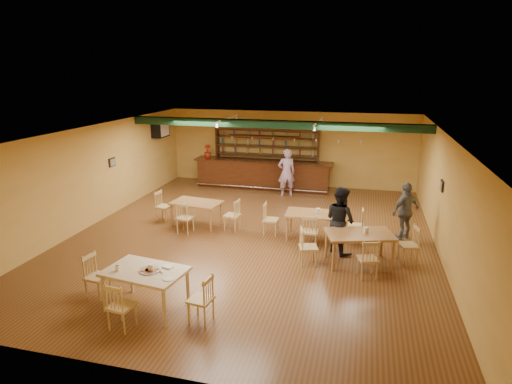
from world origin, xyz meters
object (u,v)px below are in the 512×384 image
(dining_table_a, at_px, (197,213))
(patron_bar, at_px, (286,172))
(dining_table_d, at_px, (359,248))
(near_table, at_px, (146,289))
(bar_counter, at_px, (263,174))
(dining_table_b, at_px, (312,225))
(patron_right_a, at_px, (340,220))

(dining_table_a, relative_size, patron_bar, 0.82)
(dining_table_a, height_order, dining_table_d, dining_table_d)
(dining_table_a, bearing_deg, dining_table_d, -10.98)
(patron_bar, bearing_deg, near_table, 59.87)
(dining_table_a, xyz_separation_m, patron_bar, (2.07, 3.83, 0.53))
(bar_counter, height_order, dining_table_b, bar_counter)
(near_table, distance_m, patron_right_a, 5.17)
(bar_counter, distance_m, dining_table_a, 4.76)
(dining_table_b, bearing_deg, bar_counter, 116.07)
(dining_table_d, relative_size, patron_right_a, 0.90)
(dining_table_a, distance_m, dining_table_b, 3.56)
(dining_table_d, bearing_deg, dining_table_b, 115.78)
(dining_table_a, bearing_deg, dining_table_b, 4.03)
(dining_table_a, relative_size, dining_table_d, 0.93)
(dining_table_b, bearing_deg, near_table, -122.82)
(bar_counter, distance_m, dining_table_b, 5.49)
(dining_table_a, height_order, patron_right_a, patron_right_a)
(bar_counter, bearing_deg, dining_table_b, -61.84)
(dining_table_b, xyz_separation_m, patron_bar, (-1.49, 4.02, 0.53))
(near_table, bearing_deg, patron_bar, 89.69)
(near_table, distance_m, patron_bar, 8.68)
(patron_bar, bearing_deg, patron_right_a, 93.41)
(dining_table_b, distance_m, near_table, 5.31)
(bar_counter, xyz_separation_m, patron_right_a, (3.39, -5.64, 0.31))
(dining_table_a, bearing_deg, patron_right_a, -5.73)
(bar_counter, distance_m, patron_right_a, 6.59)
(patron_bar, bearing_deg, bar_counter, -58.76)
(bar_counter, bearing_deg, dining_table_d, -57.98)
(dining_table_d, relative_size, patron_bar, 0.88)
(dining_table_a, xyz_separation_m, patron_right_a, (4.36, -0.99, 0.51))
(dining_table_b, bearing_deg, patron_bar, 108.23)
(dining_table_a, distance_m, dining_table_d, 5.12)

